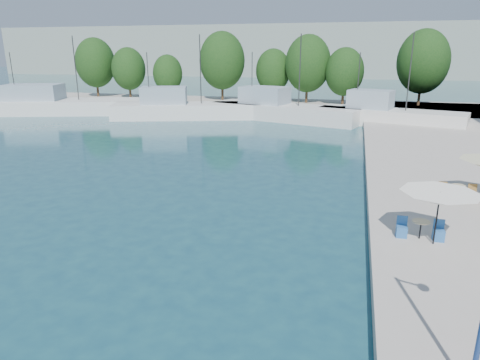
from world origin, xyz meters
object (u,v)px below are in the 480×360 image
(trawler_04, at_px, (387,116))
(umbrella_white, at_px, (439,198))
(trawler_01, at_px, (57,105))
(trawler_02, at_px, (183,109))
(trawler_03, at_px, (281,111))

(trawler_04, xyz_separation_m, umbrella_white, (-0.02, -32.78, 1.43))
(trawler_01, distance_m, umbrella_white, 52.10)
(trawler_04, distance_m, umbrella_white, 32.81)
(trawler_04, relative_size, umbrella_white, 5.30)
(umbrella_white, bearing_deg, trawler_04, 89.96)
(trawler_02, bearing_deg, trawler_01, 162.92)
(trawler_01, xyz_separation_m, umbrella_white, (41.37, -31.64, 1.43))
(trawler_03, relative_size, umbrella_white, 6.27)
(trawler_01, bearing_deg, trawler_03, -12.99)
(trawler_01, height_order, trawler_02, same)
(trawler_01, xyz_separation_m, trawler_03, (29.39, 2.43, 0.00))
(trawler_03, xyz_separation_m, trawler_04, (12.00, -1.29, 0.00))
(trawler_02, distance_m, trawler_04, 23.77)
(umbrella_white, bearing_deg, trawler_02, 126.52)
(trawler_02, height_order, umbrella_white, trawler_02)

